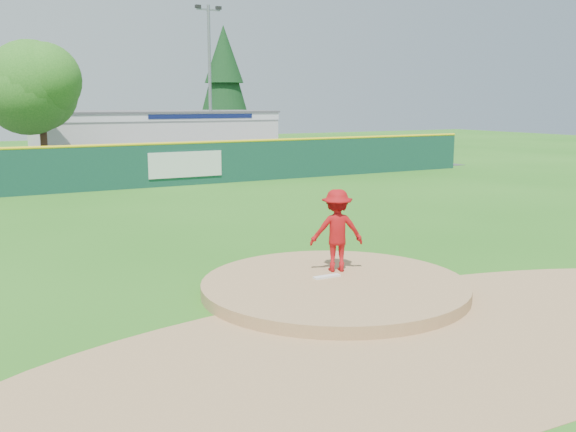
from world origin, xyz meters
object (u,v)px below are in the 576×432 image
van (177,163)px  pitcher (337,230)px  light_pole_right (210,76)px  deciduous_tree (40,89)px  conifer_tree (224,80)px  pool_building_grp (153,135)px

van → pitcher: bearing=-178.9°
van → light_pole_right: 10.81m
deciduous_tree → conifer_tree: 18.63m
pool_building_grp → light_pole_right: bearing=-44.9°
pool_building_grp → conifer_tree: size_ratio=1.60×
deciduous_tree → conifer_tree: size_ratio=0.77×
pitcher → van: 20.39m
pool_building_grp → conifer_tree: 8.95m
pool_building_grp → deciduous_tree: size_ratio=2.07×
deciduous_tree → conifer_tree: conifer_tree is taller
pitcher → conifer_tree: (12.51, 35.32, 4.40)m
pool_building_grp → deciduous_tree: (-8.00, -6.99, 2.89)m
pitcher → light_pole_right: light_pole_right is taller
pitcher → pool_building_grp: size_ratio=0.12×
deciduous_tree → light_pole_right: (11.00, 4.00, 0.99)m
pitcher → pool_building_grp: 31.80m
pool_building_grp → conifer_tree: conifer_tree is taller
light_pole_right → pitcher: bearing=-106.7°
deciduous_tree → van: bearing=-36.0°
light_pole_right → van: bearing=-122.4°
pitcher → conifer_tree: bearing=-87.6°
pitcher → deciduous_tree: bearing=-62.3°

